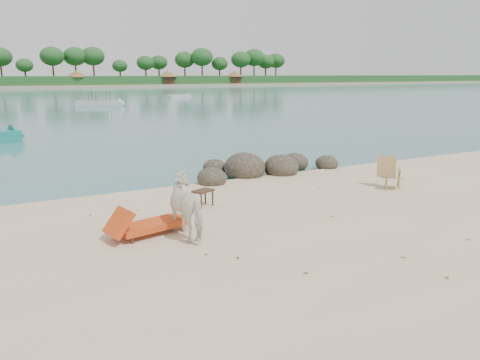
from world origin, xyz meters
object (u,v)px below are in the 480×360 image
at_px(boulders, 260,168).
at_px(lounge_chair, 152,222).
at_px(side_table, 203,199).
at_px(cow, 190,207).
at_px(deck_chair, 393,174).

distance_m(boulders, lounge_chair, 7.64).
bearing_deg(side_table, cow, -143.95).
bearing_deg(cow, lounge_chair, -39.14).
bearing_deg(cow, boulders, -138.67).
relative_size(lounge_chair, deck_chair, 2.04).
relative_size(boulders, cow, 3.67).
distance_m(boulders, deck_chair, 5.04).
relative_size(boulders, deck_chair, 5.99).
distance_m(cow, side_table, 2.53).
distance_m(lounge_chair, deck_chair, 8.55).
xyz_separation_m(boulders, deck_chair, (2.67, -4.26, 0.31)).
bearing_deg(lounge_chair, deck_chair, -8.06).
height_order(side_table, lounge_chair, lounge_chair).
height_order(cow, deck_chair, cow).
xyz_separation_m(side_table, deck_chair, (6.49, -0.98, 0.29)).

